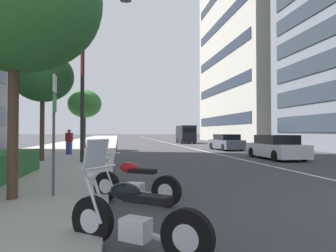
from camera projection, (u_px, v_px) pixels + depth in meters
sidewalk_right_plaza at (80, 145)px, 32.38m from camera, size 160.00×8.09×0.15m
lane_centre_stripe at (171, 144)px, 39.23m from camera, size 110.00×0.16×0.01m
motorcycle_far_end_row at (133, 219)px, 3.83m from camera, size 1.39×1.80×1.50m
motorcycle_nearest_camera at (134, 184)px, 6.50m from camera, size 1.33×1.90×1.11m
car_lead_in_lane at (276, 148)px, 17.12m from camera, size 4.35×1.94×1.42m
car_approaching_light at (226, 142)px, 25.53m from camera, size 4.22×1.96×1.39m
delivery_van_ahead at (186, 134)px, 40.92m from camera, size 5.23×2.16×2.47m
parking_sign_by_curb at (54, 119)px, 6.59m from camera, size 0.32×0.06×2.80m
street_lamp_with_banners at (90, 61)px, 13.96m from camera, size 1.26×2.43×8.15m
street_tree_mid_sidewalk at (43, 76)px, 14.69m from camera, size 3.07×3.07×5.59m
street_tree_near_plaza_corner at (85, 104)px, 25.18m from camera, size 2.88×2.88×5.14m
pedestrian_on_plaza at (69, 142)px, 18.68m from camera, size 0.40×0.47×1.62m
office_tower_far_left_down_avenue at (265, 13)px, 48.14m from camera, size 24.26×15.68×42.91m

